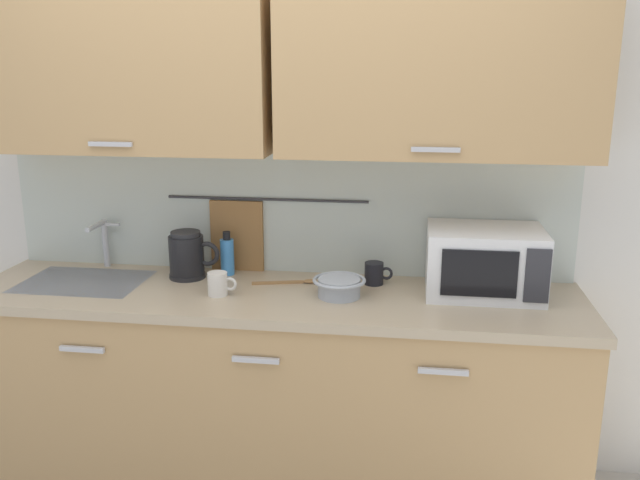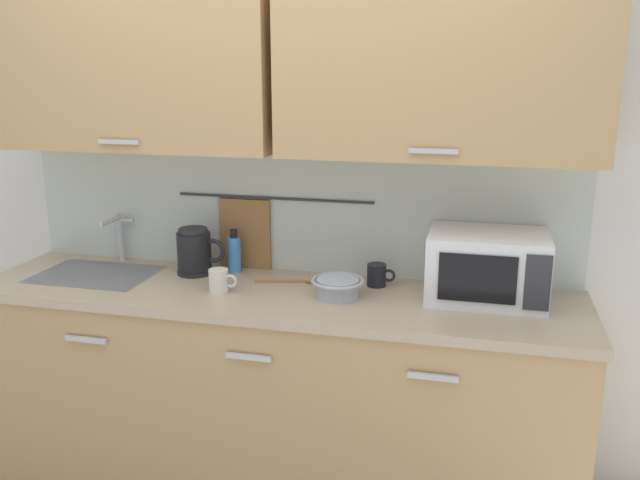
{
  "view_description": "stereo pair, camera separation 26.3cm",
  "coord_description": "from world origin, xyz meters",
  "px_view_note": "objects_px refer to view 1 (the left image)",
  "views": [
    {
      "loc": [
        0.56,
        -2.23,
        1.8
      ],
      "look_at": [
        0.19,
        0.33,
        1.12
      ],
      "focal_mm": 37.28,
      "sensor_mm": 36.0,
      "label": 1
    },
    {
      "loc": [
        0.81,
        -2.18,
        1.8
      ],
      "look_at": [
        0.19,
        0.33,
        1.12
      ],
      "focal_mm": 37.28,
      "sensor_mm": 36.0,
      "label": 2
    }
  ],
  "objects_px": {
    "dish_soap_bottle": "(227,256)",
    "mug_near_sink": "(218,284)",
    "electric_kettle": "(188,255)",
    "mixing_bowl": "(339,286)",
    "mug_by_kettle": "(375,273)",
    "microwave": "(484,261)",
    "wooden_spoon": "(293,282)"
  },
  "relations": [
    {
      "from": "microwave",
      "to": "dish_soap_bottle",
      "type": "bearing_deg",
      "value": 174.84
    },
    {
      "from": "electric_kettle",
      "to": "wooden_spoon",
      "type": "distance_m",
      "value": 0.48
    },
    {
      "from": "microwave",
      "to": "mixing_bowl",
      "type": "distance_m",
      "value": 0.6
    },
    {
      "from": "microwave",
      "to": "mug_near_sink",
      "type": "relative_size",
      "value": 3.83
    },
    {
      "from": "wooden_spoon",
      "to": "microwave",
      "type": "bearing_deg",
      "value": -1.03
    },
    {
      "from": "microwave",
      "to": "wooden_spoon",
      "type": "bearing_deg",
      "value": 178.97
    },
    {
      "from": "dish_soap_bottle",
      "to": "mug_near_sink",
      "type": "xyz_separation_m",
      "value": [
        0.04,
        -0.28,
        -0.04
      ]
    },
    {
      "from": "mug_near_sink",
      "to": "mixing_bowl",
      "type": "relative_size",
      "value": 0.56
    },
    {
      "from": "mixing_bowl",
      "to": "mug_by_kettle",
      "type": "distance_m",
      "value": 0.22
    },
    {
      "from": "electric_kettle",
      "to": "wooden_spoon",
      "type": "bearing_deg",
      "value": -1.83
    },
    {
      "from": "electric_kettle",
      "to": "mug_near_sink",
      "type": "xyz_separation_m",
      "value": [
        0.2,
        -0.21,
        -0.05
      ]
    },
    {
      "from": "electric_kettle",
      "to": "microwave",
      "type": "bearing_deg",
      "value": -1.33
    },
    {
      "from": "microwave",
      "to": "electric_kettle",
      "type": "bearing_deg",
      "value": 178.67
    },
    {
      "from": "dish_soap_bottle",
      "to": "mug_near_sink",
      "type": "relative_size",
      "value": 1.63
    },
    {
      "from": "mug_near_sink",
      "to": "wooden_spoon",
      "type": "distance_m",
      "value": 0.33
    },
    {
      "from": "mug_near_sink",
      "to": "mixing_bowl",
      "type": "bearing_deg",
      "value": 5.97
    },
    {
      "from": "mug_near_sink",
      "to": "mug_by_kettle",
      "type": "distance_m",
      "value": 0.66
    },
    {
      "from": "mug_by_kettle",
      "to": "mixing_bowl",
      "type": "bearing_deg",
      "value": -126.35
    },
    {
      "from": "electric_kettle",
      "to": "wooden_spoon",
      "type": "xyz_separation_m",
      "value": [
        0.47,
        -0.01,
        -0.1
      ]
    },
    {
      "from": "electric_kettle",
      "to": "mug_by_kettle",
      "type": "height_order",
      "value": "electric_kettle"
    },
    {
      "from": "mixing_bowl",
      "to": "mug_near_sink",
      "type": "bearing_deg",
      "value": -174.03
    },
    {
      "from": "electric_kettle",
      "to": "dish_soap_bottle",
      "type": "xyz_separation_m",
      "value": [
        0.16,
        0.07,
        -0.01
      ]
    },
    {
      "from": "dish_soap_bottle",
      "to": "wooden_spoon",
      "type": "distance_m",
      "value": 0.33
    },
    {
      "from": "mug_near_sink",
      "to": "dish_soap_bottle",
      "type": "bearing_deg",
      "value": 98.1
    },
    {
      "from": "mug_near_sink",
      "to": "electric_kettle",
      "type": "bearing_deg",
      "value": 133.81
    },
    {
      "from": "dish_soap_bottle",
      "to": "mug_by_kettle",
      "type": "relative_size",
      "value": 1.63
    },
    {
      "from": "electric_kettle",
      "to": "mug_near_sink",
      "type": "relative_size",
      "value": 1.89
    },
    {
      "from": "wooden_spoon",
      "to": "mug_by_kettle",
      "type": "bearing_deg",
      "value": 6.41
    },
    {
      "from": "mixing_bowl",
      "to": "mug_by_kettle",
      "type": "relative_size",
      "value": 1.78
    },
    {
      "from": "microwave",
      "to": "electric_kettle",
      "type": "height_order",
      "value": "microwave"
    },
    {
      "from": "microwave",
      "to": "wooden_spoon",
      "type": "relative_size",
      "value": 1.68
    },
    {
      "from": "electric_kettle",
      "to": "wooden_spoon",
      "type": "height_order",
      "value": "electric_kettle"
    }
  ]
}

